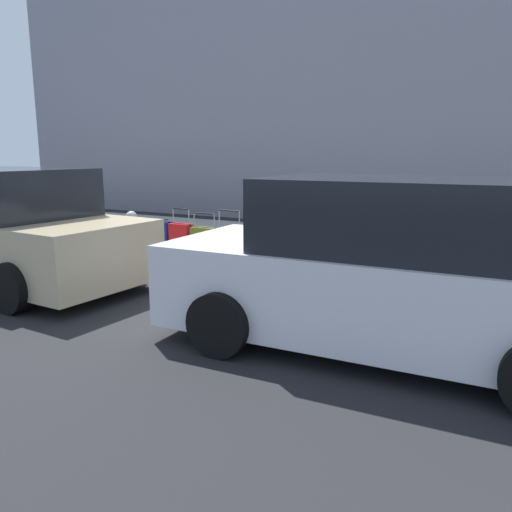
# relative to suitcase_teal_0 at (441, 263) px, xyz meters

# --- Properties ---
(ground_plane) EXTENTS (40.00, 40.00, 0.00)m
(ground_plane) POSITION_rel_suitcase_teal_0_xyz_m (3.31, 0.75, -0.42)
(ground_plane) COLOR black
(sidewalk_curb) EXTENTS (18.00, 5.00, 0.14)m
(sidewalk_curb) POSITION_rel_suitcase_teal_0_xyz_m (3.31, -1.75, -0.35)
(sidewalk_curb) COLOR #9E9B93
(sidewalk_curb) RESTS_ON ground_plane
(suitcase_teal_0) EXTENTS (0.42, 0.27, 0.61)m
(suitcase_teal_0) POSITION_rel_suitcase_teal_0_xyz_m (0.00, 0.00, 0.00)
(suitcase_teal_0) COLOR #0F606B
(suitcase_teal_0) RESTS_ON sidewalk_curb
(suitcase_olive_1) EXTENTS (0.51, 0.24, 0.79)m
(suitcase_olive_1) POSITION_rel_suitcase_teal_0_xyz_m (0.53, 0.03, 0.02)
(suitcase_olive_1) COLOR #59601E
(suitcase_olive_1) RESTS_ON sidewalk_curb
(suitcase_red_2) EXTENTS (0.49, 0.24, 0.78)m
(suitcase_red_2) POSITION_rel_suitcase_teal_0_xyz_m (1.09, 0.11, 0.08)
(suitcase_red_2) COLOR red
(suitcase_red_2) RESTS_ON sidewalk_curb
(suitcase_navy_3) EXTENTS (0.39, 0.27, 0.94)m
(suitcase_navy_3) POSITION_rel_suitcase_teal_0_xyz_m (1.59, 0.06, 0.06)
(suitcase_navy_3) COLOR navy
(suitcase_navy_3) RESTS_ON sidewalk_curb
(suitcase_maroon_4) EXTENTS (0.36, 0.19, 0.79)m
(suitcase_maroon_4) POSITION_rel_suitcase_teal_0_xyz_m (2.03, 0.09, -0.00)
(suitcase_maroon_4) COLOR maroon
(suitcase_maroon_4) RESTS_ON sidewalk_curb
(suitcase_silver_5) EXTENTS (0.40, 0.27, 1.00)m
(suitcase_silver_5) POSITION_rel_suitcase_teal_0_xyz_m (2.47, 0.02, 0.11)
(suitcase_silver_5) COLOR #9EA0A8
(suitcase_silver_5) RESTS_ON sidewalk_curb
(suitcase_black_6) EXTENTS (0.38, 0.25, 0.95)m
(suitcase_black_6) POSITION_rel_suitcase_teal_0_xyz_m (2.93, 0.01, 0.04)
(suitcase_black_6) COLOR black
(suitcase_black_6) RESTS_ON sidewalk_curb
(suitcase_teal_7) EXTENTS (0.47, 0.23, 0.87)m
(suitcase_teal_7) POSITION_rel_suitcase_teal_0_xyz_m (3.41, 0.13, -0.01)
(suitcase_teal_7) COLOR #0F606B
(suitcase_teal_7) RESTS_ON sidewalk_curb
(suitcase_olive_8) EXTENTS (0.49, 0.20, 0.79)m
(suitcase_olive_8) POSITION_rel_suitcase_teal_0_xyz_m (3.96, 0.08, -0.01)
(suitcase_olive_8) COLOR #59601E
(suitcase_olive_8) RESTS_ON sidewalk_curb
(suitcase_red_9) EXTENTS (0.45, 0.25, 0.83)m
(suitcase_red_9) POSITION_rel_suitcase_teal_0_xyz_m (4.49, 0.03, -0.00)
(suitcase_red_9) COLOR red
(suitcase_red_9) RESTS_ON sidewalk_curb
(suitcase_navy_10) EXTENTS (0.42, 0.20, 0.61)m
(suitcase_navy_10) POSITION_rel_suitcase_teal_0_xyz_m (4.99, -0.01, 0.00)
(suitcase_navy_10) COLOR navy
(suitcase_navy_10) RESTS_ON sidewalk_curb
(fire_hydrant) EXTENTS (0.39, 0.21, 0.72)m
(fire_hydrant) POSITION_rel_suitcase_teal_0_xyz_m (5.64, 0.05, 0.10)
(fire_hydrant) COLOR #99999E
(fire_hydrant) RESTS_ON sidewalk_curb
(bollard_post) EXTENTS (0.11, 0.11, 0.93)m
(bollard_post) POSITION_rel_suitcase_teal_0_xyz_m (6.31, 0.20, 0.19)
(bollard_post) COLOR #333338
(bollard_post) RESTS_ON sidewalk_curb
(parked_car_white_0) EXTENTS (4.49, 2.11, 1.71)m
(parked_car_white_0) POSITION_rel_suitcase_teal_0_xyz_m (0.16, 2.53, 0.38)
(parked_car_white_0) COLOR silver
(parked_car_white_0) RESTS_ON ground_plane
(parked_car_beige_1) EXTENTS (4.70, 2.26, 1.72)m
(parked_car_beige_1) POSITION_rel_suitcase_teal_0_xyz_m (5.86, 2.53, 0.38)
(parked_car_beige_1) COLOR tan
(parked_car_beige_1) RESTS_ON ground_plane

